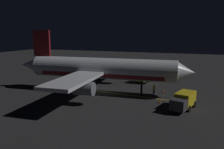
{
  "coord_description": "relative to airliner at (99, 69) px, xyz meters",
  "views": [
    {
      "loc": [
        37.88,
        16.74,
        10.9
      ],
      "look_at": [
        0.0,
        2.0,
        3.5
      ],
      "focal_mm": 36.67,
      "sensor_mm": 36.0,
      "label": 1
    }
  ],
  "objects": [
    {
      "name": "traffic_cone_near_left",
      "position": [
        -4.25,
        11.25,
        -4.08
      ],
      "size": [
        0.5,
        0.5,
        0.55
      ],
      "color": "#EA590F",
      "rests_on": "ground_plane"
    },
    {
      "name": "ground_plane",
      "position": [
        -0.04,
        0.56,
        -4.43
      ],
      "size": [
        180.0,
        180.0,
        0.2
      ],
      "primitive_type": "cube",
      "color": "#252526"
    },
    {
      "name": "traffic_cone_near_right",
      "position": [
        2.78,
        11.73,
        -4.08
      ],
      "size": [
        0.5,
        0.5,
        0.55
      ],
      "color": "#EA590F",
      "rests_on": "ground_plane"
    },
    {
      "name": "catering_truck",
      "position": [
        -12.2,
        6.01,
        -3.1
      ],
      "size": [
        6.58,
        3.49,
        2.36
      ],
      "color": "gold",
      "rests_on": "ground_plane"
    },
    {
      "name": "apron_guide_stripe",
      "position": [
        -0.01,
        4.56,
        -4.33
      ],
      "size": [
        2.07,
        19.99,
        0.01
      ],
      "primitive_type": "cube",
      "rotation": [
        0.0,
        0.0,
        -0.09
      ],
      "color": "gold",
      "rests_on": "ground_plane"
    },
    {
      "name": "ground_crew_worker",
      "position": [
        -2.11,
        9.88,
        -3.45
      ],
      "size": [
        0.4,
        0.4,
        1.74
      ],
      "color": "black",
      "rests_on": "ground_plane"
    },
    {
      "name": "airliner",
      "position": [
        0.0,
        0.0,
        0.0
      ],
      "size": [
        30.57,
        33.71,
        11.42
      ],
      "color": "silver",
      "rests_on": "ground_plane"
    },
    {
      "name": "baggage_truck",
      "position": [
        4.44,
        15.44,
        -3.11
      ],
      "size": [
        5.87,
        3.46,
        2.4
      ],
      "color": "gold",
      "rests_on": "ground_plane"
    }
  ]
}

